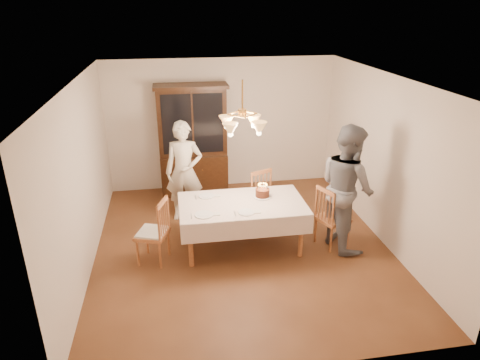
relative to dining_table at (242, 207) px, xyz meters
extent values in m
plane|color=#522D17|center=(0.00, 0.00, -0.68)|extent=(5.00, 5.00, 0.00)
plane|color=white|center=(0.00, 0.00, 1.92)|extent=(5.00, 5.00, 0.00)
plane|color=beige|center=(0.00, 2.50, 0.62)|extent=(4.50, 0.00, 4.50)
plane|color=beige|center=(0.00, -2.50, 0.62)|extent=(4.50, 0.00, 4.50)
plane|color=beige|center=(-2.25, 0.00, 0.62)|extent=(0.00, 5.00, 5.00)
plane|color=beige|center=(2.25, 0.00, 0.62)|extent=(0.00, 5.00, 5.00)
cube|color=brown|center=(0.00, 0.00, 0.05)|extent=(1.80, 1.00, 0.04)
cube|color=#EFE8CF|center=(0.00, 0.00, 0.07)|extent=(1.90, 1.10, 0.01)
cylinder|color=brown|center=(-0.82, -0.42, -0.33)|extent=(0.07, 0.07, 0.71)
cylinder|color=brown|center=(0.82, -0.42, -0.33)|extent=(0.07, 0.07, 0.71)
cylinder|color=brown|center=(-0.82, 0.42, -0.33)|extent=(0.07, 0.07, 0.71)
cylinder|color=brown|center=(0.82, 0.42, -0.33)|extent=(0.07, 0.07, 0.71)
cube|color=black|center=(-0.59, 2.23, -0.28)|extent=(1.30, 0.50, 0.80)
cube|color=black|center=(-0.59, 2.28, 0.77)|extent=(1.30, 0.40, 1.30)
cube|color=black|center=(-0.59, 2.08, 0.77)|extent=(1.14, 0.01, 1.14)
cube|color=black|center=(-0.59, 2.23, 1.45)|extent=(1.38, 0.54, 0.06)
cube|color=brown|center=(0.36, 0.84, -0.23)|extent=(0.57, 0.56, 0.05)
cube|color=brown|center=(0.44, 0.66, 0.29)|extent=(0.38, 0.18, 0.06)
cylinder|color=brown|center=(0.47, 1.06, -0.47)|extent=(0.04, 0.04, 0.43)
cylinder|color=brown|center=(0.13, 0.93, -0.47)|extent=(0.04, 0.04, 0.43)
cylinder|color=brown|center=(0.60, 0.75, -0.47)|extent=(0.04, 0.04, 0.43)
cylinder|color=brown|center=(0.26, 0.61, -0.47)|extent=(0.04, 0.04, 0.43)
cube|color=brown|center=(-1.36, -0.18, -0.23)|extent=(0.54, 0.56, 0.05)
cube|color=brown|center=(-1.18, -0.25, 0.29)|extent=(0.17, 0.39, 0.06)
cylinder|color=brown|center=(-1.46, 0.04, -0.47)|extent=(0.04, 0.04, 0.43)
cylinder|color=brown|center=(-1.58, -0.30, -0.47)|extent=(0.04, 0.04, 0.43)
cylinder|color=brown|center=(-1.14, -0.07, -0.47)|extent=(0.04, 0.04, 0.43)
cylinder|color=brown|center=(-1.26, -0.41, -0.47)|extent=(0.04, 0.04, 0.43)
cube|color=beige|center=(-1.36, -0.18, -0.20)|extent=(0.49, 0.51, 0.03)
cube|color=brown|center=(1.40, -0.17, -0.23)|extent=(0.55, 0.56, 0.05)
cube|color=brown|center=(1.22, -0.24, 0.29)|extent=(0.18, 0.38, 0.06)
cylinder|color=brown|center=(1.62, -0.27, -0.47)|extent=(0.04, 0.04, 0.43)
cylinder|color=brown|center=(1.49, 0.06, -0.47)|extent=(0.04, 0.04, 0.43)
cylinder|color=brown|center=(1.31, -0.40, -0.47)|extent=(0.04, 0.04, 0.43)
cylinder|color=brown|center=(1.17, -0.06, -0.47)|extent=(0.04, 0.04, 0.43)
imported|color=beige|center=(-0.82, 1.12, 0.20)|extent=(0.69, 0.50, 1.76)
imported|color=slate|center=(1.58, -0.17, 0.29)|extent=(0.89, 1.06, 1.95)
cylinder|color=white|center=(0.35, 0.16, 0.08)|extent=(0.30, 0.30, 0.01)
cylinder|color=#3B180D|center=(0.35, 0.16, 0.15)|extent=(0.22, 0.22, 0.12)
cylinder|color=#598CD8|center=(0.41, 0.16, 0.24)|extent=(0.01, 0.01, 0.07)
sphere|color=#FFB23F|center=(0.41, 0.16, 0.28)|extent=(0.01, 0.01, 0.01)
cylinder|color=pink|center=(0.41, 0.19, 0.24)|extent=(0.01, 0.01, 0.07)
sphere|color=#FFB23F|center=(0.41, 0.19, 0.28)|extent=(0.01, 0.01, 0.01)
cylinder|color=#EACC66|center=(0.39, 0.21, 0.24)|extent=(0.01, 0.01, 0.07)
sphere|color=#FFB23F|center=(0.39, 0.21, 0.28)|extent=(0.01, 0.01, 0.01)
cylinder|color=#598CD8|center=(0.37, 0.22, 0.24)|extent=(0.01, 0.01, 0.07)
sphere|color=#FFB23F|center=(0.37, 0.22, 0.28)|extent=(0.01, 0.01, 0.01)
cylinder|color=pink|center=(0.35, 0.23, 0.24)|extent=(0.01, 0.01, 0.07)
sphere|color=#FFB23F|center=(0.35, 0.23, 0.28)|extent=(0.01, 0.01, 0.01)
cylinder|color=#EACC66|center=(0.32, 0.22, 0.24)|extent=(0.01, 0.01, 0.07)
sphere|color=#FFB23F|center=(0.32, 0.22, 0.28)|extent=(0.01, 0.01, 0.01)
cylinder|color=#598CD8|center=(0.30, 0.21, 0.24)|extent=(0.01, 0.01, 0.07)
sphere|color=#FFB23F|center=(0.30, 0.21, 0.28)|extent=(0.01, 0.01, 0.01)
cylinder|color=pink|center=(0.29, 0.19, 0.24)|extent=(0.01, 0.01, 0.07)
sphere|color=#FFB23F|center=(0.29, 0.19, 0.28)|extent=(0.01, 0.01, 0.01)
cylinder|color=#EACC66|center=(0.28, 0.16, 0.24)|extent=(0.01, 0.01, 0.07)
sphere|color=#FFB23F|center=(0.28, 0.16, 0.28)|extent=(0.01, 0.01, 0.01)
cylinder|color=#598CD8|center=(0.29, 0.14, 0.24)|extent=(0.01, 0.01, 0.07)
sphere|color=#FFB23F|center=(0.29, 0.14, 0.28)|extent=(0.01, 0.01, 0.01)
cylinder|color=pink|center=(0.30, 0.11, 0.24)|extent=(0.01, 0.01, 0.07)
sphere|color=#FFB23F|center=(0.30, 0.11, 0.28)|extent=(0.01, 0.01, 0.01)
cylinder|color=#EACC66|center=(0.32, 0.10, 0.24)|extent=(0.01, 0.01, 0.07)
sphere|color=#FFB23F|center=(0.32, 0.10, 0.28)|extent=(0.01, 0.01, 0.01)
cylinder|color=#598CD8|center=(0.35, 0.09, 0.24)|extent=(0.01, 0.01, 0.07)
sphere|color=#FFB23F|center=(0.35, 0.09, 0.28)|extent=(0.01, 0.01, 0.01)
cylinder|color=pink|center=(0.37, 0.10, 0.24)|extent=(0.01, 0.01, 0.07)
sphere|color=#FFB23F|center=(0.37, 0.10, 0.28)|extent=(0.01, 0.01, 0.01)
cylinder|color=#EACC66|center=(0.39, 0.11, 0.24)|extent=(0.01, 0.01, 0.07)
sphere|color=#FFB23F|center=(0.39, 0.11, 0.28)|extent=(0.01, 0.01, 0.01)
cylinder|color=#598CD8|center=(0.41, 0.14, 0.24)|extent=(0.01, 0.01, 0.07)
sphere|color=#FFB23F|center=(0.41, 0.14, 0.28)|extent=(0.01, 0.01, 0.01)
cylinder|color=white|center=(-0.61, -0.31, 0.08)|extent=(0.27, 0.27, 0.02)
cube|color=silver|center=(-0.78, -0.31, 0.08)|extent=(0.01, 0.16, 0.01)
cube|color=beige|center=(-0.43, -0.31, 0.08)|extent=(0.10, 0.10, 0.01)
cylinder|color=white|center=(0.00, -0.34, 0.08)|extent=(0.23, 0.23, 0.02)
cube|color=silver|center=(-0.16, -0.34, 0.08)|extent=(0.02, 0.16, 0.01)
cube|color=beige|center=(0.16, -0.34, 0.08)|extent=(0.10, 0.10, 0.01)
cylinder|color=white|center=(-0.52, 0.31, 0.08)|extent=(0.24, 0.24, 0.02)
cube|color=silver|center=(-0.68, 0.31, 0.08)|extent=(0.01, 0.16, 0.01)
cube|color=beige|center=(-0.35, 0.31, 0.08)|extent=(0.10, 0.10, 0.01)
cylinder|color=#BF8C3F|center=(0.00, 0.00, 1.72)|extent=(0.02, 0.02, 0.40)
cylinder|color=#BF8C3F|center=(0.00, 0.00, 1.47)|extent=(0.12, 0.12, 0.10)
cone|color=#D8994C|center=(0.20, 0.20, 1.29)|extent=(0.22, 0.22, 0.18)
sphere|color=#FFD899|center=(0.20, 0.20, 1.22)|extent=(0.07, 0.07, 0.07)
cone|color=#D8994C|center=(-0.20, 0.20, 1.29)|extent=(0.22, 0.22, 0.18)
sphere|color=#FFD899|center=(-0.20, 0.20, 1.22)|extent=(0.07, 0.07, 0.07)
cone|color=#D8994C|center=(-0.20, -0.20, 1.29)|extent=(0.22, 0.22, 0.18)
sphere|color=#FFD899|center=(-0.20, -0.20, 1.22)|extent=(0.07, 0.07, 0.07)
cone|color=#D8994C|center=(0.20, -0.20, 1.29)|extent=(0.22, 0.22, 0.18)
sphere|color=#FFD899|center=(0.20, -0.20, 1.22)|extent=(0.07, 0.07, 0.07)
camera|label=1|loc=(-0.98, -5.75, 2.90)|focal=32.00mm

